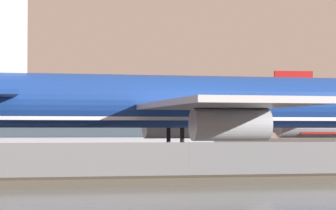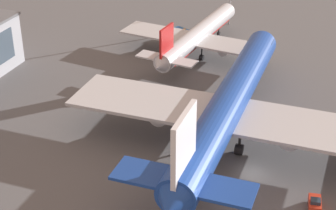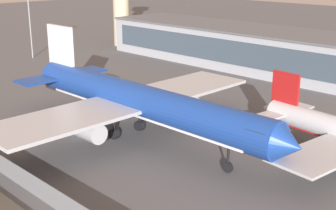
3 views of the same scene
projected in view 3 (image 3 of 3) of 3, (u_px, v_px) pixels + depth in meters
ground_plane at (84, 136)px, 76.69m from camera, size 500.00×500.00×0.00m
cargo_jet_blue at (137, 101)px, 74.09m from camera, size 56.31×48.05×16.33m
baggage_tug at (15, 138)px, 73.53m from camera, size 3.42×2.10×1.80m
terminal_building at (235, 45)px, 129.12m from camera, size 79.87×20.90×10.52m
apron_light_mast_apron_west at (29, 16)px, 135.24m from camera, size 3.20×0.40×21.91m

